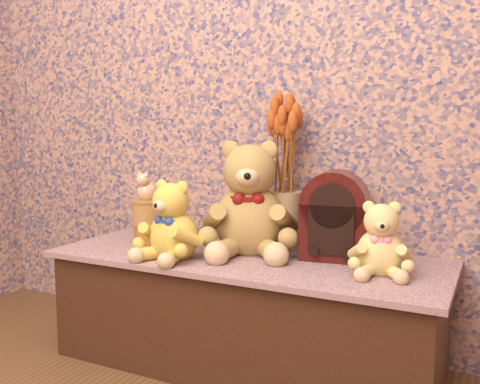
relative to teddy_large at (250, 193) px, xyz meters
The scene contains 10 objects.
display_shelf 0.44m from the teddy_large, 77.52° to the right, with size 1.44×0.58×0.42m, color navy.
teddy_large is the anchor object (origin of this frame).
teddy_medium 0.30m from the teddy_large, 135.30° to the right, with size 0.24×0.29×0.30m, color gold, non-canonical shape.
teddy_small 0.52m from the teddy_large, ahead, with size 0.20×0.24×0.25m, color #DBC268, non-canonical shape.
cathedral_radio 0.32m from the teddy_large, ahead, with size 0.23×0.16×0.32m, color #360B09, non-canonical shape.
ceramic_vase 0.19m from the teddy_large, 48.80° to the left, with size 0.13×0.13×0.22m, color tan.
dried_stalks 0.26m from the teddy_large, 48.80° to the left, with size 0.22×0.22×0.42m, color #AE491B, non-canonical shape.
biscuit_tin_lower 0.46m from the teddy_large, behind, with size 0.12×0.12×0.08m, color #AC8E32.
biscuit_tin_upper 0.43m from the teddy_large, behind, with size 0.12×0.12×0.10m, color #D8B75E.
cat_figurine 0.42m from the teddy_large, behind, with size 0.09×0.10×0.12m, color silver, non-canonical shape.
Camera 1 is at (0.82, -0.48, 0.88)m, focal length 39.35 mm.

